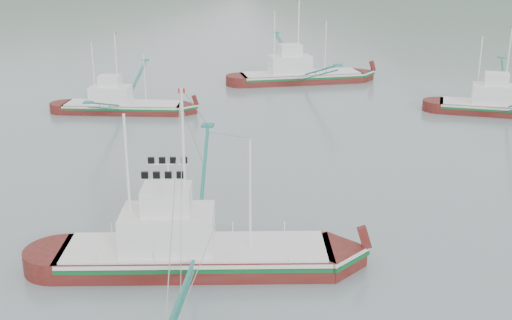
# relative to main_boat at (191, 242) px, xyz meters

# --- Properties ---
(ground) EXTENTS (1200.00, 1200.00, 0.00)m
(ground) POSITION_rel_main_boat_xyz_m (2.88, 2.85, -1.51)
(ground) COLOR slate
(ground) RESTS_ON ground
(main_boat) EXTENTS (14.67, 26.06, 10.56)m
(main_boat) POSITION_rel_main_boat_xyz_m (0.00, 0.00, 0.00)
(main_boat) COLOR #4C100C
(main_boat) RESTS_ON ground
(bg_boat_left) EXTENTS (12.17, 22.06, 8.93)m
(bg_boat_left) POSITION_rel_main_boat_xyz_m (-12.63, 33.33, -0.29)
(bg_boat_left) COLOR #4C100C
(bg_boat_left) RESTS_ON ground
(bg_boat_right) EXTENTS (13.76, 23.78, 9.76)m
(bg_boat_right) POSITION_rel_main_boat_xyz_m (26.91, 34.94, 0.22)
(bg_boat_right) COLOR #4C100C
(bg_boat_right) RESTS_ON ground
(bg_boat_far) EXTENTS (15.86, 27.20, 11.24)m
(bg_boat_far) POSITION_rel_main_boat_xyz_m (5.97, 50.09, 0.58)
(bg_boat_far) COLOR #4C100C
(bg_boat_far) RESTS_ON ground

